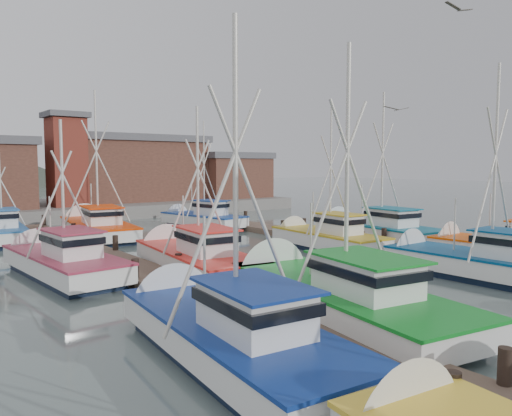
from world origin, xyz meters
TOP-DOWN VIEW (x-y plane):
  - ground at (0.00, 0.00)m, footprint 260.00×260.00m
  - dock_left at (-7.00, 4.04)m, footprint 2.30×46.00m
  - dock_right at (7.00, 4.04)m, footprint 2.30×46.00m
  - quay at (0.00, 37.00)m, footprint 44.00×16.00m
  - shed_center at (6.00, 37.00)m, footprint 14.84×9.54m
  - shed_right at (17.00, 34.00)m, footprint 8.48×6.36m
  - lookout_tower at (-2.00, 33.00)m, footprint 3.60×3.60m
  - boat_4 at (-4.31, -2.33)m, footprint 4.93×10.85m
  - boat_5 at (4.61, -2.57)m, footprint 4.01×9.32m
  - boat_6 at (-9.27, -3.22)m, footprint 3.87×9.62m
  - boat_7 at (9.21, -1.84)m, footprint 4.11×9.19m
  - boat_8 at (-4.58, 6.28)m, footprint 4.04×9.70m
  - boat_9 at (4.66, 6.86)m, footprint 3.55×8.51m
  - boat_10 at (-9.80, 9.12)m, footprint 3.36×9.18m
  - boat_11 at (10.03, 7.52)m, footprint 4.26×10.07m
  - boat_12 at (-4.10, 20.22)m, footprint 4.60×10.79m
  - boat_13 at (4.27, 20.19)m, footprint 3.74×8.55m
  - boat_14 at (-9.75, 21.77)m, footprint 3.24×8.23m
  - gull_near at (0.71, -3.70)m, footprint 1.55×0.63m
  - gull_far at (4.44, 1.66)m, footprint 1.51×0.66m

SIDE VIEW (x-z plane):
  - ground at x=0.00m, z-range 0.00..0.00m
  - dock_left at x=-7.00m, z-range -0.54..0.96m
  - dock_right at x=7.00m, z-range -0.54..0.96m
  - quay at x=0.00m, z-range 0.00..1.20m
  - boat_14 at x=-9.75m, z-range -2.63..3.98m
  - boat_10 at x=-9.80m, z-range -3.18..4.54m
  - boat_8 at x=-4.58m, z-range -3.54..4.90m
  - boat_9 at x=4.66m, z-range -3.81..5.17m
  - boat_13 at x=4.27m, z-range -3.84..5.20m
  - boat_4 at x=-4.31m, z-range -4.20..5.57m
  - boat_6 at x=-9.27m, z-range -4.01..5.38m
  - boat_5 at x=4.61m, z-range -4.34..5.71m
  - boat_7 at x=9.21m, z-range -4.44..5.82m
  - boat_12 at x=-4.10m, z-range -4.79..6.17m
  - boat_11 at x=10.03m, z-range -4.58..5.96m
  - shed_right at x=17.00m, z-range 1.24..6.44m
  - shed_center at x=6.00m, z-range 1.24..8.14m
  - lookout_tower at x=-2.00m, z-range 1.30..9.80m
  - gull_far at x=4.44m, z-range 7.63..7.87m
  - gull_near at x=0.71m, z-range 10.48..10.72m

